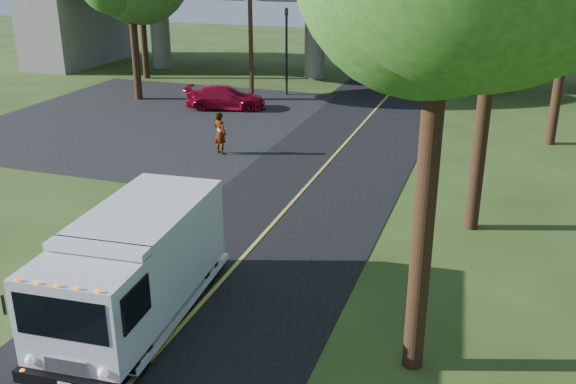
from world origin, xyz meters
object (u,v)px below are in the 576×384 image
at_px(utility_pole, 250,21).
at_px(red_sedan, 226,98).
at_px(pedestrian, 220,133).
at_px(step_van, 135,265).
at_px(traffic_signal, 287,42).

bearing_deg(utility_pole, red_sedan, -102.26).
height_order(utility_pole, pedestrian, utility_pole).
xyz_separation_m(utility_pole, pedestrian, (2.67, -10.34, -3.66)).
bearing_deg(utility_pole, step_van, -74.71).
relative_size(traffic_signal, utility_pole, 0.58).
xyz_separation_m(traffic_signal, utility_pole, (-1.50, -2.00, 1.40)).
xyz_separation_m(step_van, red_sedan, (-6.92, 20.70, -0.82)).
bearing_deg(utility_pole, traffic_signal, 53.13).
relative_size(utility_pole, step_van, 1.37).
relative_size(utility_pole, pedestrian, 4.81).
xyz_separation_m(utility_pole, step_van, (6.36, -23.27, -3.13)).
height_order(traffic_signal, red_sedan, traffic_signal).
height_order(traffic_signal, utility_pole, utility_pole).
bearing_deg(traffic_signal, step_van, -79.11).
bearing_deg(red_sedan, utility_pole, -27.41).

